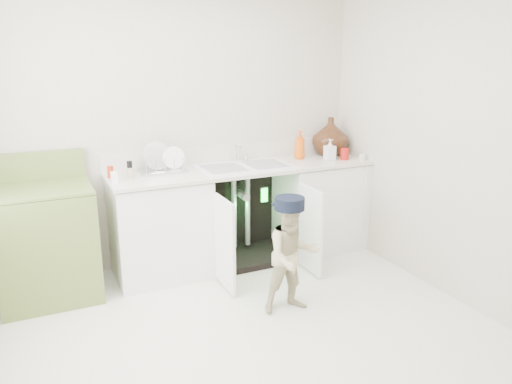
{
  "coord_description": "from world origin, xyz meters",
  "views": [
    {
      "loc": [
        -1.22,
        -2.84,
        1.89
      ],
      "look_at": [
        0.43,
        0.7,
        0.8
      ],
      "focal_mm": 35.0,
      "sensor_mm": 36.0,
      "label": 1
    }
  ],
  "objects": [
    {
      "name": "room_shell",
      "position": [
        0.0,
        0.0,
        1.25
      ],
      "size": [
        6.0,
        5.5,
        1.26
      ],
      "color": "beige",
      "rests_on": "ground"
    },
    {
      "name": "counter_run",
      "position": [
        0.6,
        1.21,
        0.49
      ],
      "size": [
        2.44,
        1.02,
        1.28
      ],
      "color": "white",
      "rests_on": "ground"
    },
    {
      "name": "avocado_stove",
      "position": [
        -1.16,
        1.18,
        0.47
      ],
      "size": [
        0.73,
        0.65,
        1.13
      ],
      "color": "olive",
      "rests_on": "ground"
    },
    {
      "name": "repair_worker",
      "position": [
        0.48,
        0.17,
        0.45
      ],
      "size": [
        0.45,
        0.89,
        0.89
      ],
      "rotation": [
        0.0,
        0.0,
        -0.09
      ],
      "color": "beige",
      "rests_on": "ground"
    },
    {
      "name": "ground",
      "position": [
        0.0,
        0.0,
        0.0
      ],
      "size": [
        3.5,
        3.5,
        0.0
      ],
      "primitive_type": "plane",
      "color": "silver",
      "rests_on": "ground"
    }
  ]
}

